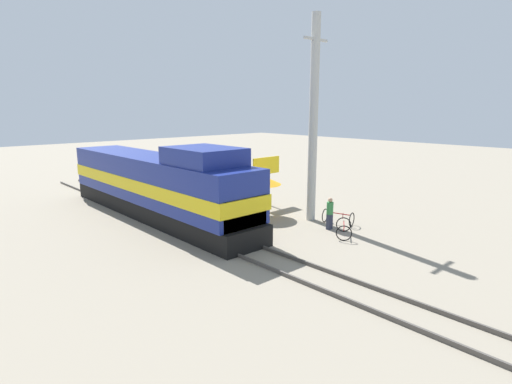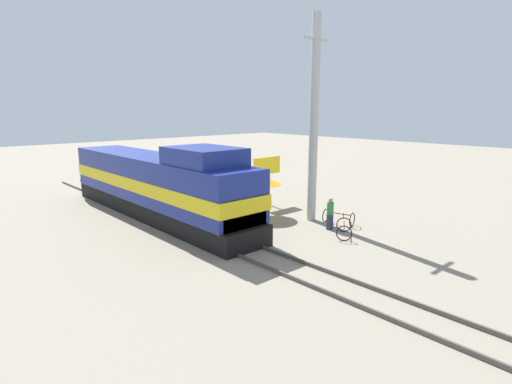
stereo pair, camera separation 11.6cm
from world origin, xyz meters
The scene contains 11 objects.
ground_plane centered at (0.00, 0.00, 0.00)m, with size 120.00×120.00×0.00m, color gray.
rail_near centered at (-0.72, 0.00, 0.07)m, with size 0.08×40.09×0.15m, color #4C4742.
rail_far centered at (0.72, 0.00, 0.07)m, with size 0.08×40.09×0.15m, color #4C4742.
locomotive centered at (0.00, 5.05, 1.86)m, with size 2.90×16.55×4.30m.
utility_pole centered at (5.95, -1.11, 5.46)m, with size 1.80×0.48×10.83m.
vendor_umbrella centered at (4.45, 1.47, 2.12)m, with size 2.50×2.50×2.40m.
billboard_sign centered at (6.64, 3.17, 2.32)m, with size 2.24×0.12×3.06m.
shrub_cluster centered at (4.24, 1.46, 0.47)m, with size 0.93×0.93×0.93m, color #388C38.
person_bystander centered at (5.25, -2.93, 0.90)m, with size 0.34×0.34×1.66m.
bicycle centered at (6.32, -2.70, 0.38)m, with size 1.11×1.70×0.75m.
bicycle_spare centered at (4.84, -4.10, 0.38)m, with size 1.65×1.48×0.75m.
Camera 2 is at (-10.74, -14.92, 6.08)m, focal length 28.00 mm.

